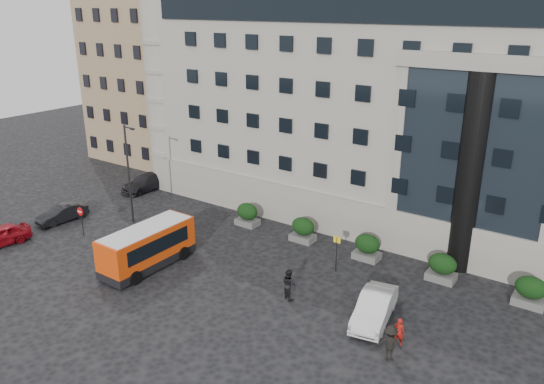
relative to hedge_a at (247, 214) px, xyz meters
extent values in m
plane|color=black|center=(4.00, -7.80, -0.93)|extent=(120.00, 120.00, 0.00)
cube|color=#9E978C|center=(10.00, 14.20, 8.07)|extent=(44.00, 24.00, 18.00)
cylinder|color=black|center=(16.00, 2.50, 5.57)|extent=(1.80, 1.80, 13.00)
cube|color=#997C59|center=(-20.00, 12.20, 9.07)|extent=(14.00, 14.00, 20.00)
cube|color=#86674E|center=(-23.00, 30.20, 10.07)|extent=(13.00, 13.00, 22.00)
cube|color=#525250|center=(0.00, 0.00, -0.68)|extent=(1.80, 1.20, 0.50)
ellipsoid|color=black|center=(0.00, 0.00, 0.24)|extent=(1.80, 1.26, 1.34)
cube|color=#525250|center=(5.20, 0.00, -0.68)|extent=(1.80, 1.20, 0.50)
ellipsoid|color=black|center=(5.20, 0.00, 0.24)|extent=(1.80, 1.26, 1.34)
cube|color=#525250|center=(10.40, 0.00, -0.68)|extent=(1.80, 1.20, 0.50)
ellipsoid|color=black|center=(10.40, 0.00, 0.24)|extent=(1.80, 1.26, 1.34)
cube|color=#525250|center=(15.60, 0.00, -0.68)|extent=(1.80, 1.20, 0.50)
ellipsoid|color=black|center=(15.60, 0.00, 0.24)|extent=(1.80, 1.26, 1.34)
cube|color=#525250|center=(20.80, 0.00, -0.68)|extent=(1.80, 1.20, 0.50)
ellipsoid|color=black|center=(20.80, 0.00, 0.24)|extent=(1.80, 1.26, 1.34)
cylinder|color=#262628|center=(-8.00, -4.80, 3.07)|extent=(0.16, 0.16, 8.00)
cylinder|color=#262628|center=(-7.55, -4.80, 6.92)|extent=(0.90, 0.12, 0.12)
cube|color=black|center=(-7.10, -4.80, 6.87)|extent=(0.35, 0.18, 0.14)
cylinder|color=#262628|center=(9.50, -2.80, 0.32)|extent=(0.08, 0.08, 2.50)
cube|color=yellow|center=(9.50, -2.80, 1.37)|extent=(0.50, 0.06, 0.45)
cylinder|color=#262628|center=(-9.00, -8.80, 0.17)|extent=(0.08, 0.08, 2.20)
cylinder|color=red|center=(-9.00, -8.86, 1.07)|extent=(0.64, 0.05, 0.64)
cube|color=white|center=(-9.00, -8.90, 1.07)|extent=(0.45, 0.04, 0.10)
cube|color=#E33F0A|center=(-1.16, -9.42, 0.73)|extent=(2.35, 6.72, 2.23)
cube|color=black|center=(-1.16, -9.42, -0.48)|extent=(2.39, 6.76, 0.55)
cube|color=black|center=(-1.16, -9.42, 0.94)|extent=(2.40, 5.25, 1.01)
cube|color=silver|center=(-1.16, -9.42, 1.80)|extent=(2.23, 6.39, 0.18)
cylinder|color=black|center=(-2.32, -11.56, -0.48)|extent=(0.29, 0.90, 0.90)
cylinder|color=black|center=(-0.02, -11.58, -0.48)|extent=(0.29, 0.90, 0.90)
cylinder|color=black|center=(-2.29, -7.27, -0.48)|extent=(0.29, 0.90, 0.90)
cylinder|color=black|center=(0.01, -7.29, -0.48)|extent=(0.29, 0.90, 0.90)
cube|color=#970B0A|center=(-9.43, 8.08, 0.55)|extent=(2.58, 3.67, 2.39)
cube|color=#970B0A|center=(-9.14, 5.62, 0.17)|extent=(2.26, 1.76, 1.62)
cube|color=black|center=(-9.06, 4.95, 0.50)|extent=(1.82, 0.33, 0.76)
cylinder|color=black|center=(-10.20, 5.59, -0.53)|extent=(0.34, 0.83, 0.80)
cylinder|color=black|center=(-8.11, 5.84, -0.53)|extent=(0.34, 0.83, 0.80)
cylinder|color=black|center=(-10.56, 8.72, -0.53)|extent=(0.34, 0.83, 0.80)
cylinder|color=black|center=(-8.48, 8.97, -0.53)|extent=(0.34, 0.83, 0.80)
imported|color=black|center=(-12.78, -7.98, -0.26)|extent=(1.76, 4.16, 1.34)
imported|color=black|center=(-13.00, 1.23, -0.19)|extent=(2.31, 5.21, 1.49)
imported|color=black|center=(-13.00, 8.11, -0.14)|extent=(2.69, 5.72, 1.58)
imported|color=silver|center=(14.00, -6.66, -0.13)|extent=(2.54, 5.06, 1.59)
imported|color=#A71810|center=(15.99, -7.98, -0.15)|extent=(0.57, 0.38, 1.55)
imported|color=black|center=(8.80, -7.42, 0.03)|extent=(1.14, 1.04, 1.91)
imported|color=black|center=(16.07, -9.39, 0.00)|extent=(1.38, 1.10, 1.87)
camera|label=1|loc=(23.93, -30.87, 15.88)|focal=35.00mm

